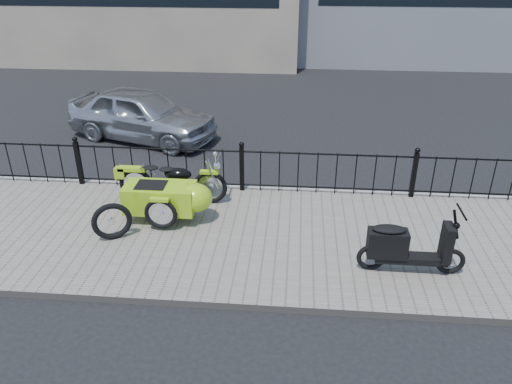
# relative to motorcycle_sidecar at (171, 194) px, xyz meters

# --- Properties ---
(ground) EXTENTS (120.00, 120.00, 0.00)m
(ground) POSITION_rel_motorcycle_sidecar_xyz_m (1.19, -0.05, -0.59)
(ground) COLOR black
(ground) RESTS_ON ground
(sidewalk) EXTENTS (30.00, 3.80, 0.12)m
(sidewalk) POSITION_rel_motorcycle_sidecar_xyz_m (1.19, -0.55, -0.53)
(sidewalk) COLOR slate
(sidewalk) RESTS_ON ground
(curb) EXTENTS (30.00, 0.10, 0.12)m
(curb) POSITION_rel_motorcycle_sidecar_xyz_m (1.19, 1.39, -0.53)
(curb) COLOR gray
(curb) RESTS_ON ground
(iron_fence) EXTENTS (14.11, 0.11, 1.08)m
(iron_fence) POSITION_rel_motorcycle_sidecar_xyz_m (1.19, 1.25, -0.01)
(iron_fence) COLOR black
(iron_fence) RESTS_ON sidewalk
(motorcycle_sidecar) EXTENTS (2.28, 1.48, 0.98)m
(motorcycle_sidecar) POSITION_rel_motorcycle_sidecar_xyz_m (0.00, 0.00, 0.00)
(motorcycle_sidecar) COLOR black
(motorcycle_sidecar) RESTS_ON sidewalk
(scooter) EXTENTS (1.69, 0.49, 1.14)m
(scooter) POSITION_rel_motorcycle_sidecar_xyz_m (4.05, -1.41, -0.03)
(scooter) COLOR black
(scooter) RESTS_ON sidewalk
(spare_tire) EXTENTS (0.67, 0.41, 0.70)m
(spare_tire) POSITION_rel_motorcycle_sidecar_xyz_m (-0.85, -0.87, -0.12)
(spare_tire) COLOR black
(spare_tire) RESTS_ON sidewalk
(sedan_car) EXTENTS (4.36, 2.82, 1.38)m
(sedan_car) POSITION_rel_motorcycle_sidecar_xyz_m (-1.85, 4.34, 0.10)
(sedan_car) COLOR #AAACB1
(sedan_car) RESTS_ON ground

